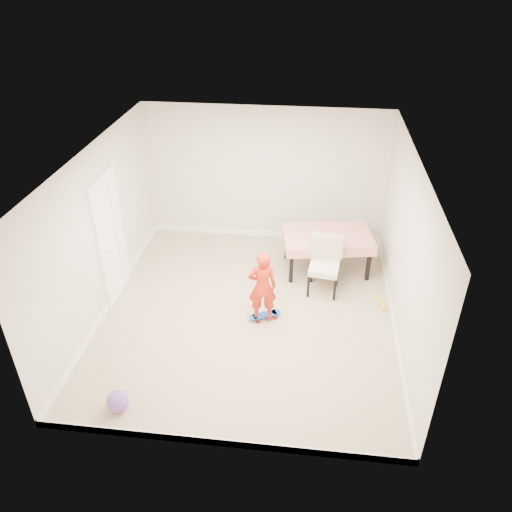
# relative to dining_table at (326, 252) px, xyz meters

# --- Properties ---
(ground) EXTENTS (5.00, 5.00, 0.00)m
(ground) POSITION_rel_dining_table_xyz_m (-1.21, -1.44, -0.35)
(ground) COLOR tan
(ground) RESTS_ON ground
(ceiling) EXTENTS (4.50, 5.00, 0.04)m
(ceiling) POSITION_rel_dining_table_xyz_m (-1.21, -1.44, 2.23)
(ceiling) COLOR silver
(ceiling) RESTS_ON wall_back
(wall_back) EXTENTS (4.50, 0.04, 2.60)m
(wall_back) POSITION_rel_dining_table_xyz_m (-1.21, 1.04, 0.95)
(wall_back) COLOR beige
(wall_back) RESTS_ON ground
(wall_front) EXTENTS (4.50, 0.04, 2.60)m
(wall_front) POSITION_rel_dining_table_xyz_m (-1.21, -3.92, 0.95)
(wall_front) COLOR beige
(wall_front) RESTS_ON ground
(wall_left) EXTENTS (0.04, 5.00, 2.60)m
(wall_left) POSITION_rel_dining_table_xyz_m (-3.44, -1.44, 0.95)
(wall_left) COLOR beige
(wall_left) RESTS_ON ground
(wall_right) EXTENTS (0.04, 5.00, 2.60)m
(wall_right) POSITION_rel_dining_table_xyz_m (1.02, -1.44, 0.95)
(wall_right) COLOR beige
(wall_right) RESTS_ON ground
(door) EXTENTS (0.11, 0.94, 2.11)m
(door) POSITION_rel_dining_table_xyz_m (-3.43, -1.14, 0.67)
(door) COLOR white
(door) RESTS_ON ground
(baseboard_back) EXTENTS (4.50, 0.02, 0.12)m
(baseboard_back) POSITION_rel_dining_table_xyz_m (-1.21, 1.05, -0.29)
(baseboard_back) COLOR white
(baseboard_back) RESTS_ON ground
(baseboard_front) EXTENTS (4.50, 0.02, 0.12)m
(baseboard_front) POSITION_rel_dining_table_xyz_m (-1.21, -3.93, -0.29)
(baseboard_front) COLOR white
(baseboard_front) RESTS_ON ground
(baseboard_left) EXTENTS (0.02, 5.00, 0.12)m
(baseboard_left) POSITION_rel_dining_table_xyz_m (-3.45, -1.44, -0.29)
(baseboard_left) COLOR white
(baseboard_left) RESTS_ON ground
(baseboard_right) EXTENTS (0.02, 5.00, 0.12)m
(baseboard_right) POSITION_rel_dining_table_xyz_m (1.03, -1.44, -0.29)
(baseboard_right) COLOR white
(baseboard_right) RESTS_ON ground
(dining_table) EXTENTS (1.65, 1.20, 0.71)m
(dining_table) POSITION_rel_dining_table_xyz_m (0.00, 0.00, 0.00)
(dining_table) COLOR red
(dining_table) RESTS_ON ground
(dining_chair) EXTENTS (0.60, 0.67, 0.97)m
(dining_chair) POSITION_rel_dining_table_xyz_m (-0.04, -0.69, 0.13)
(dining_chair) COLOR silver
(dining_chair) RESTS_ON ground
(skateboard) EXTENTS (0.55, 0.40, 0.08)m
(skateboard) POSITION_rel_dining_table_xyz_m (-0.93, -1.53, -0.32)
(skateboard) COLOR blue
(skateboard) RESTS_ON ground
(child) EXTENTS (0.47, 0.35, 1.19)m
(child) POSITION_rel_dining_table_xyz_m (-0.97, -1.58, 0.24)
(child) COLOR red
(child) RESTS_ON ground
(balloon) EXTENTS (0.28, 0.28, 0.28)m
(balloon) POSITION_rel_dining_table_xyz_m (-2.57, -3.55, -0.21)
(balloon) COLOR purple
(balloon) RESTS_ON ground
(foam_toy) EXTENTS (0.17, 0.40, 0.06)m
(foam_toy) POSITION_rel_dining_table_xyz_m (0.91, -0.95, -0.32)
(foam_toy) COLOR yellow
(foam_toy) RESTS_ON ground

